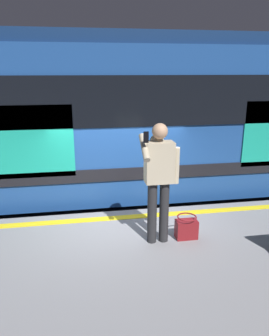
{
  "coord_description": "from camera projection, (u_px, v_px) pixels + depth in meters",
  "views": [
    {
      "loc": [
        0.66,
        5.43,
        3.51
      ],
      "look_at": [
        -0.2,
        0.3,
        1.92
      ],
      "focal_mm": 34.56,
      "sensor_mm": 36.0,
      "label": 1
    }
  ],
  "objects": [
    {
      "name": "ground_plane",
      "position": [
        122.0,
        259.0,
        6.25
      ],
      "size": [
        23.57,
        23.57,
        0.0
      ],
      "primitive_type": "plane",
      "color": "#3D3D3F"
    },
    {
      "name": "platform",
      "position": [
        139.0,
        302.0,
        4.34
      ],
      "size": [
        15.18,
        3.73,
        1.02
      ],
      "primitive_type": "cube",
      "color": "gray",
      "rests_on": "ground"
    },
    {
      "name": "safety_line",
      "position": [
        123.0,
        217.0,
        5.67
      ],
      "size": [
        14.88,
        0.16,
        0.01
      ],
      "primitive_type": "cube",
      "color": "yellow",
      "rests_on": "platform"
    },
    {
      "name": "track_rail_near",
      "position": [
        115.0,
        228.0,
        7.3
      ],
      "size": [
        19.74,
        0.08,
        0.16
      ],
      "primitive_type": "cube",
      "color": "slate",
      "rests_on": "ground"
    },
    {
      "name": "track_rail_far",
      "position": [
        109.0,
        203.0,
        8.65
      ],
      "size": [
        19.74,
        0.08,
        0.16
      ],
      "primitive_type": "cube",
      "color": "slate",
      "rests_on": "ground"
    },
    {
      "name": "train_carriage",
      "position": [
        146.0,
        113.0,
        7.38
      ],
      "size": [
        13.18,
        3.12,
        4.01
      ],
      "color": "#1E478C",
      "rests_on": "ground"
    },
    {
      "name": "passenger",
      "position": [
        159.0,
        174.0,
        4.6
      ],
      "size": [
        0.57,
        0.55,
        1.79
      ],
      "color": "#262628",
      "rests_on": "platform"
    },
    {
      "name": "handbag",
      "position": [
        186.0,
        228.0,
        4.94
      ],
      "size": [
        0.33,
        0.3,
        0.36
      ],
      "color": "maroon",
      "rests_on": "platform"
    }
  ]
}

